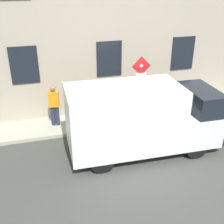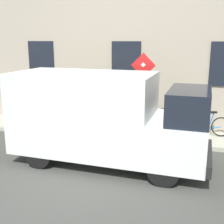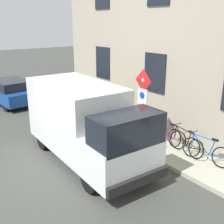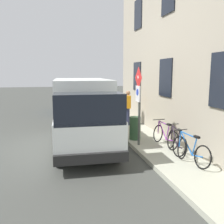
{
  "view_description": "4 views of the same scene",
  "coord_description": "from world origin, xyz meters",
  "px_view_note": "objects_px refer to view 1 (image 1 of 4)",
  "views": [
    {
      "loc": [
        -7.17,
        3.13,
        5.76
      ],
      "look_at": [
        1.94,
        0.53,
        1.17
      ],
      "focal_mm": 45.32,
      "sensor_mm": 36.0,
      "label": 1
    },
    {
      "loc": [
        -6.48,
        -2.52,
        3.37
      ],
      "look_at": [
        2.55,
        0.06,
        1.04
      ],
      "focal_mm": 47.27,
      "sensor_mm": 36.0,
      "label": 2
    },
    {
      "loc": [
        -3.56,
        -7.59,
        4.45
      ],
      "look_at": [
        2.06,
        -0.13,
        1.41
      ],
      "focal_mm": 44.84,
      "sensor_mm": 36.0,
      "label": 3
    },
    {
      "loc": [
        -0.08,
        -9.14,
        2.76
      ],
      "look_at": [
        2.17,
        0.58,
        1.14
      ],
      "focal_mm": 39.33,
      "sensor_mm": 36.0,
      "label": 4
    }
  ],
  "objects_px": {
    "sign_post_stacked": "(140,81)",
    "delivery_van": "(141,118)",
    "pedestrian": "(54,104)",
    "bicycle_black": "(156,102)",
    "bicycle_purple": "(139,104)",
    "bicycle_blue": "(173,100)",
    "litter_bin": "(121,112)"
  },
  "relations": [
    {
      "from": "pedestrian",
      "to": "bicycle_black",
      "type": "bearing_deg",
      "value": -75.04
    },
    {
      "from": "litter_bin",
      "to": "bicycle_purple",
      "type": "bearing_deg",
      "value": -54.6
    },
    {
      "from": "litter_bin",
      "to": "pedestrian",
      "type": "bearing_deg",
      "value": 79.19
    },
    {
      "from": "bicycle_blue",
      "to": "pedestrian",
      "type": "height_order",
      "value": "pedestrian"
    },
    {
      "from": "bicycle_purple",
      "to": "pedestrian",
      "type": "xyz_separation_m",
      "value": [
        -0.26,
        3.75,
        0.56
      ]
    },
    {
      "from": "delivery_van",
      "to": "bicycle_blue",
      "type": "distance_m",
      "value": 4.01
    },
    {
      "from": "delivery_van",
      "to": "pedestrian",
      "type": "bearing_deg",
      "value": 138.69
    },
    {
      "from": "bicycle_blue",
      "to": "bicycle_purple",
      "type": "height_order",
      "value": "same"
    },
    {
      "from": "sign_post_stacked",
      "to": "litter_bin",
      "type": "xyz_separation_m",
      "value": [
        0.14,
        0.75,
        -1.37
      ]
    },
    {
      "from": "bicycle_blue",
      "to": "bicycle_black",
      "type": "bearing_deg",
      "value": -8.11
    },
    {
      "from": "bicycle_black",
      "to": "bicycle_purple",
      "type": "height_order",
      "value": "same"
    },
    {
      "from": "bicycle_black",
      "to": "sign_post_stacked",
      "type": "bearing_deg",
      "value": 46.0
    },
    {
      "from": "sign_post_stacked",
      "to": "pedestrian",
      "type": "bearing_deg",
      "value": 79.26
    },
    {
      "from": "litter_bin",
      "to": "sign_post_stacked",
      "type": "bearing_deg",
      "value": -100.51
    },
    {
      "from": "sign_post_stacked",
      "to": "delivery_van",
      "type": "relative_size",
      "value": 0.5
    },
    {
      "from": "bicycle_blue",
      "to": "litter_bin",
      "type": "bearing_deg",
      "value": 7.49
    },
    {
      "from": "pedestrian",
      "to": "bicycle_blue",
      "type": "bearing_deg",
      "value": -75.56
    },
    {
      "from": "sign_post_stacked",
      "to": "bicycle_black",
      "type": "relative_size",
      "value": 1.57
    },
    {
      "from": "sign_post_stacked",
      "to": "pedestrian",
      "type": "relative_size",
      "value": 1.57
    },
    {
      "from": "pedestrian",
      "to": "litter_bin",
      "type": "relative_size",
      "value": 1.91
    },
    {
      "from": "delivery_van",
      "to": "bicycle_purple",
      "type": "height_order",
      "value": "delivery_van"
    },
    {
      "from": "bicycle_black",
      "to": "pedestrian",
      "type": "relative_size",
      "value": 1.0
    },
    {
      "from": "delivery_van",
      "to": "bicycle_blue",
      "type": "relative_size",
      "value": 3.14
    },
    {
      "from": "litter_bin",
      "to": "bicycle_blue",
      "type": "bearing_deg",
      "value": -74.54
    },
    {
      "from": "bicycle_blue",
      "to": "pedestrian",
      "type": "relative_size",
      "value": 1.0
    },
    {
      "from": "bicycle_black",
      "to": "pedestrian",
      "type": "bearing_deg",
      "value": 11.6
    },
    {
      "from": "pedestrian",
      "to": "bicycle_purple",
      "type": "bearing_deg",
      "value": -74.33
    },
    {
      "from": "bicycle_purple",
      "to": "pedestrian",
      "type": "bearing_deg",
      "value": -0.65
    },
    {
      "from": "bicycle_purple",
      "to": "pedestrian",
      "type": "distance_m",
      "value": 3.8
    },
    {
      "from": "pedestrian",
      "to": "delivery_van",
      "type": "bearing_deg",
      "value": -121.47
    },
    {
      "from": "bicycle_black",
      "to": "bicycle_purple",
      "type": "distance_m",
      "value": 0.85
    },
    {
      "from": "bicycle_blue",
      "to": "litter_bin",
      "type": "height_order",
      "value": "litter_bin"
    }
  ]
}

